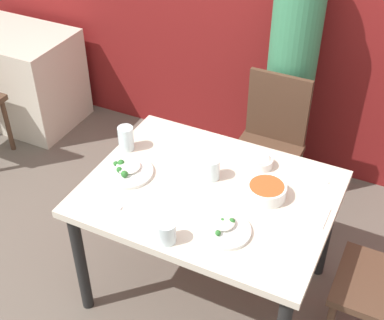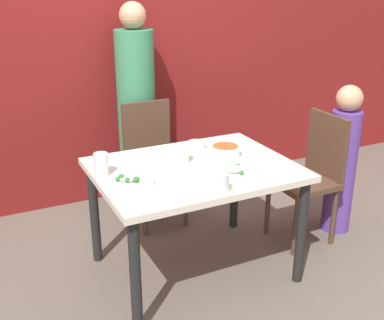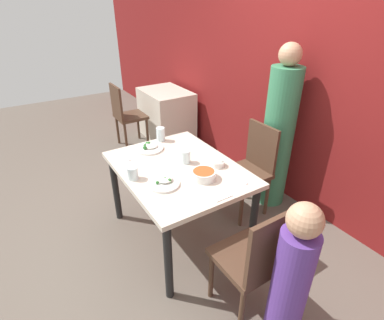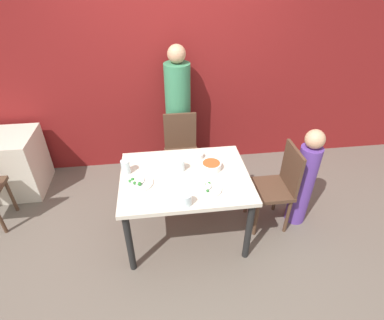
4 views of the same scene
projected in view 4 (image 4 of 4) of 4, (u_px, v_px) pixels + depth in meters
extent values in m
plane|color=#60564C|center=(186.00, 230.00, 3.16)|extent=(10.00, 10.00, 0.00)
cube|color=maroon|center=(172.00, 63.00, 3.51)|extent=(10.00, 0.06, 2.70)
cube|color=beige|center=(185.00, 177.00, 2.76)|extent=(1.18, 0.91, 0.04)
cylinder|color=black|center=(129.00, 243.00, 2.59)|extent=(0.06, 0.06, 0.69)
cylinder|color=black|center=(249.00, 231.00, 2.70)|extent=(0.06, 0.06, 0.69)
cylinder|color=black|center=(133.00, 186.00, 3.23)|extent=(0.06, 0.06, 0.69)
cylinder|color=black|center=(229.00, 178.00, 3.35)|extent=(0.06, 0.06, 0.69)
cube|color=#4C3323|center=(182.00, 157.00, 3.50)|extent=(0.40, 0.40, 0.04)
cube|color=#4C3323|center=(180.00, 131.00, 3.52)|extent=(0.38, 0.03, 0.45)
cylinder|color=#4C3323|center=(170.00, 182.00, 3.48)|extent=(0.04, 0.04, 0.43)
cylinder|color=#4C3323|center=(198.00, 180.00, 3.52)|extent=(0.04, 0.04, 0.43)
cylinder|color=#4C3323|center=(168.00, 166.00, 3.75)|extent=(0.04, 0.04, 0.43)
cylinder|color=#4C3323|center=(194.00, 164.00, 3.79)|extent=(0.04, 0.04, 0.43)
cube|color=#4C3323|center=(270.00, 189.00, 3.02)|extent=(0.40, 0.40, 0.04)
cube|color=#4C3323|center=(292.00, 168.00, 2.90)|extent=(0.03, 0.38, 0.45)
cylinder|color=#4C3323|center=(247.00, 197.00, 3.27)|extent=(0.04, 0.04, 0.43)
cylinder|color=#4C3323|center=(256.00, 219.00, 3.00)|extent=(0.04, 0.04, 0.43)
cylinder|color=#4C3323|center=(276.00, 195.00, 3.30)|extent=(0.04, 0.04, 0.43)
cylinder|color=#4C3323|center=(288.00, 216.00, 3.04)|extent=(0.04, 0.04, 0.43)
cylinder|color=#387F56|center=(178.00, 122.00, 3.67)|extent=(0.30, 0.30, 1.42)
sphere|color=tan|center=(177.00, 54.00, 3.21)|extent=(0.20, 0.20, 0.20)
cylinder|color=#5B3893|center=(302.00, 186.00, 3.05)|extent=(0.21, 0.21, 0.92)
sphere|color=tan|center=(315.00, 139.00, 2.74)|extent=(0.18, 0.18, 0.18)
cylinder|color=white|center=(211.00, 166.00, 2.82)|extent=(0.19, 0.19, 0.07)
cylinder|color=#BC5123|center=(211.00, 163.00, 2.81)|extent=(0.17, 0.17, 0.01)
cylinder|color=white|center=(208.00, 189.00, 2.58)|extent=(0.23, 0.23, 0.02)
ellipsoid|color=white|center=(205.00, 185.00, 2.59)|extent=(0.11, 0.11, 0.03)
sphere|color=#2D702D|center=(205.00, 185.00, 2.59)|extent=(0.03, 0.03, 0.03)
sphere|color=#2D702D|center=(208.00, 191.00, 2.53)|extent=(0.03, 0.03, 0.03)
sphere|color=#2D702D|center=(209.00, 184.00, 2.60)|extent=(0.03, 0.03, 0.03)
cylinder|color=white|center=(138.00, 183.00, 2.65)|extent=(0.26, 0.26, 0.02)
ellipsoid|color=white|center=(138.00, 180.00, 2.65)|extent=(0.13, 0.13, 0.02)
sphere|color=#2D702D|center=(135.00, 183.00, 2.61)|extent=(0.03, 0.03, 0.03)
sphere|color=#2D702D|center=(130.00, 181.00, 2.64)|extent=(0.03, 0.03, 0.03)
sphere|color=#2D702D|center=(133.00, 180.00, 2.65)|extent=(0.04, 0.04, 0.04)
sphere|color=#2D702D|center=(140.00, 184.00, 2.60)|extent=(0.04, 0.04, 0.04)
cylinder|color=white|center=(198.00, 155.00, 2.99)|extent=(0.12, 0.12, 0.05)
cylinder|color=white|center=(198.00, 154.00, 2.98)|extent=(0.10, 0.10, 0.01)
cylinder|color=silver|center=(187.00, 200.00, 2.41)|extent=(0.08, 0.08, 0.10)
cylinder|color=silver|center=(180.00, 165.00, 2.79)|extent=(0.08, 0.08, 0.11)
cylinder|color=silver|center=(126.00, 167.00, 2.75)|extent=(0.08, 0.08, 0.13)
cube|color=white|center=(236.00, 168.00, 2.84)|extent=(0.14, 0.14, 0.01)
cube|color=silver|center=(223.00, 155.00, 3.03)|extent=(0.18, 0.07, 0.01)
cube|color=silver|center=(141.00, 202.00, 2.46)|extent=(0.18, 0.04, 0.01)
cube|color=beige|center=(5.00, 164.00, 3.52)|extent=(0.82, 0.60, 0.74)
cylinder|color=#4C3323|center=(11.00, 196.00, 3.29)|extent=(0.04, 0.04, 0.43)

